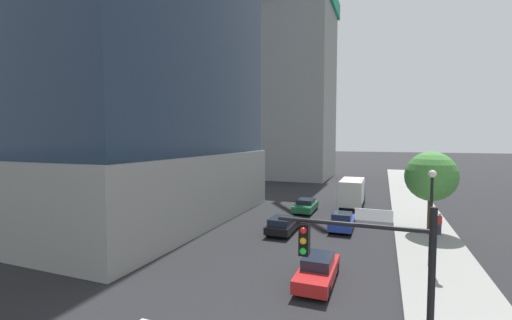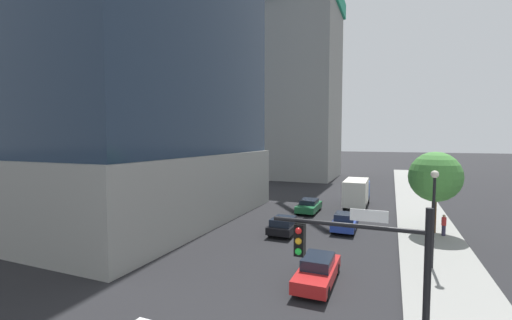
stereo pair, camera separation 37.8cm
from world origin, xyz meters
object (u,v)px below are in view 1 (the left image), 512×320
(construction_building, at_px, (293,80))
(box_truck, at_px, (353,191))
(car_blue, at_px, (342,221))
(car_red, at_px, (318,270))
(pedestrian_red_shirt, at_px, (440,224))
(street_tree, at_px, (431,176))
(car_black, at_px, (283,224))
(traffic_light_pole, at_px, (371,263))
(street_lamp, at_px, (431,204))
(car_green, at_px, (306,206))

(construction_building, height_order, box_truck, construction_building)
(car_blue, xyz_separation_m, car_red, (0.00, -11.06, -0.01))
(construction_building, xyz_separation_m, pedestrian_red_shirt, (21.25, -35.56, -18.25))
(construction_building, distance_m, car_red, 52.81)
(street_tree, height_order, car_black, street_tree)
(traffic_light_pole, height_order, car_black, traffic_light_pole)
(car_red, distance_m, box_truck, 21.02)
(street_tree, bearing_deg, traffic_light_pole, -101.48)
(car_blue, height_order, car_red, car_blue)
(car_blue, distance_m, box_truck, 9.99)
(car_black, bearing_deg, street_lamp, -21.61)
(car_blue, bearing_deg, street_lamp, -49.41)
(car_red, distance_m, pedestrian_red_shirt, 14.00)
(traffic_light_pole, distance_m, car_green, 24.57)
(traffic_light_pole, bearing_deg, car_green, 107.15)
(car_red, height_order, pedestrian_red_shirt, pedestrian_red_shirt)
(construction_building, distance_m, box_truck, 34.61)
(street_tree, distance_m, box_truck, 11.14)
(traffic_light_pole, relative_size, pedestrian_red_shirt, 3.36)
(pedestrian_red_shirt, bearing_deg, car_green, 157.98)
(car_green, xyz_separation_m, pedestrian_red_shirt, (11.72, -4.74, 0.31))
(car_green, bearing_deg, traffic_light_pole, -72.85)
(street_lamp, height_order, car_black, street_lamp)
(street_tree, xyz_separation_m, car_black, (-11.08, -4.24, -3.92))
(construction_building, xyz_separation_m, street_lamp, (19.68, -43.15, -15.35))
(traffic_light_pole, xyz_separation_m, car_black, (-7.18, 14.97, -3.13))
(street_lamp, distance_m, car_red, 7.88)
(car_blue, distance_m, car_red, 11.06)
(car_blue, relative_size, car_red, 0.92)
(street_lamp, relative_size, pedestrian_red_shirt, 3.45)
(car_blue, xyz_separation_m, car_green, (-4.37, 5.58, -0.05))
(pedestrian_red_shirt, bearing_deg, car_blue, -173.44)
(car_blue, xyz_separation_m, pedestrian_red_shirt, (7.35, 0.85, 0.26))
(car_red, bearing_deg, car_blue, 90.00)
(street_lamp, xyz_separation_m, box_truck, (-5.78, 16.68, -2.09))
(car_green, relative_size, car_red, 0.95)
(street_tree, bearing_deg, car_black, -159.06)
(car_black, bearing_deg, box_truck, 70.97)
(construction_building, bearing_deg, street_lamp, -65.49)
(construction_building, xyz_separation_m, car_green, (9.53, -30.82, -18.56))
(car_red, relative_size, car_black, 1.02)
(traffic_light_pole, relative_size, car_black, 1.24)
(construction_building, relative_size, pedestrian_red_shirt, 27.77)
(car_blue, height_order, pedestrian_red_shirt, pedestrian_red_shirt)
(pedestrian_red_shirt, bearing_deg, street_tree, 133.64)
(street_lamp, bearing_deg, car_red, -143.30)
(car_blue, height_order, car_green, car_blue)
(street_tree, bearing_deg, car_green, 159.82)
(street_tree, bearing_deg, street_lamp, -96.44)
(car_red, height_order, box_truck, box_truck)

